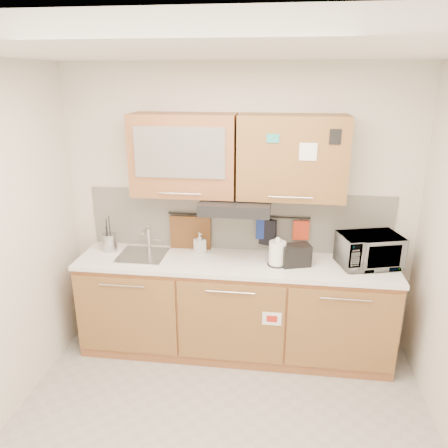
# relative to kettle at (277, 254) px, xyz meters

# --- Properties ---
(ceiling) EXTENTS (3.20, 3.20, 0.00)m
(ceiling) POSITION_rel_kettle_xyz_m (-0.37, -1.16, 1.58)
(ceiling) COLOR white
(ceiling) RESTS_ON wall_back
(wall_back) EXTENTS (3.20, 0.00, 3.20)m
(wall_back) POSITION_rel_kettle_xyz_m (-0.37, 0.34, 0.28)
(wall_back) COLOR silver
(wall_back) RESTS_ON ground
(base_cabinet) EXTENTS (2.80, 0.64, 0.88)m
(base_cabinet) POSITION_rel_kettle_xyz_m (-0.37, 0.04, -0.62)
(base_cabinet) COLOR #A7653B
(base_cabinet) RESTS_ON floor
(countertop) EXTENTS (2.82, 0.62, 0.04)m
(countertop) POSITION_rel_kettle_xyz_m (-0.37, 0.03, -0.12)
(countertop) COLOR white
(countertop) RESTS_ON base_cabinet
(backsplash) EXTENTS (2.80, 0.02, 0.56)m
(backsplash) POSITION_rel_kettle_xyz_m (-0.37, 0.33, 0.18)
(backsplash) COLOR silver
(backsplash) RESTS_ON countertop
(upper_cabinets) EXTENTS (1.82, 0.37, 0.70)m
(upper_cabinets) POSITION_rel_kettle_xyz_m (-0.38, 0.17, 0.81)
(upper_cabinets) COLOR #A7653B
(upper_cabinets) RESTS_ON wall_back
(range_hood) EXTENTS (0.60, 0.46, 0.10)m
(range_hood) POSITION_rel_kettle_xyz_m (-0.37, 0.09, 0.40)
(range_hood) COLOR black
(range_hood) RESTS_ON upper_cabinets
(sink) EXTENTS (0.42, 0.40, 0.26)m
(sink) POSITION_rel_kettle_xyz_m (-1.22, 0.05, -0.10)
(sink) COLOR silver
(sink) RESTS_ON countertop
(utensil_rail) EXTENTS (1.30, 0.02, 0.02)m
(utensil_rail) POSITION_rel_kettle_xyz_m (-0.37, 0.29, 0.24)
(utensil_rail) COLOR black
(utensil_rail) RESTS_ON backsplash
(utensil_crock) EXTENTS (0.16, 0.16, 0.34)m
(utensil_crock) POSITION_rel_kettle_xyz_m (-1.56, 0.12, -0.02)
(utensil_crock) COLOR #ADADB2
(utensil_crock) RESTS_ON countertop
(kettle) EXTENTS (0.18, 0.16, 0.26)m
(kettle) POSITION_rel_kettle_xyz_m (0.00, 0.00, 0.00)
(kettle) COLOR white
(kettle) RESTS_ON countertop
(toaster) EXTENTS (0.28, 0.21, 0.19)m
(toaster) POSITION_rel_kettle_xyz_m (0.16, 0.02, -0.01)
(toaster) COLOR black
(toaster) RESTS_ON countertop
(microwave) EXTENTS (0.58, 0.47, 0.28)m
(microwave) POSITION_rel_kettle_xyz_m (0.78, 0.09, 0.04)
(microwave) COLOR #999999
(microwave) RESTS_ON countertop
(soap_bottle) EXTENTS (0.12, 0.12, 0.19)m
(soap_bottle) POSITION_rel_kettle_xyz_m (-0.72, 0.19, -0.01)
(soap_bottle) COLOR #999999
(soap_bottle) RESTS_ON countertop
(cutting_board) EXTENTS (0.38, 0.04, 0.47)m
(cutting_board) POSITION_rel_kettle_xyz_m (-0.82, 0.28, -0.02)
(cutting_board) COLOR brown
(cutting_board) RESTS_ON utensil_rail
(oven_mitt) EXTENTS (0.12, 0.05, 0.19)m
(oven_mitt) POSITION_rel_kettle_xyz_m (-0.15, 0.28, 0.12)
(oven_mitt) COLOR navy
(oven_mitt) RESTS_ON utensil_rail
(dark_pouch) EXTENTS (0.16, 0.10, 0.25)m
(dark_pouch) POSITION_rel_kettle_xyz_m (-0.10, 0.28, 0.10)
(dark_pouch) COLOR black
(dark_pouch) RESTS_ON utensil_rail
(pot_holder) EXTENTS (0.15, 0.03, 0.18)m
(pot_holder) POSITION_rel_kettle_xyz_m (0.20, 0.28, 0.13)
(pot_holder) COLOR red
(pot_holder) RESTS_ON utensil_rail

